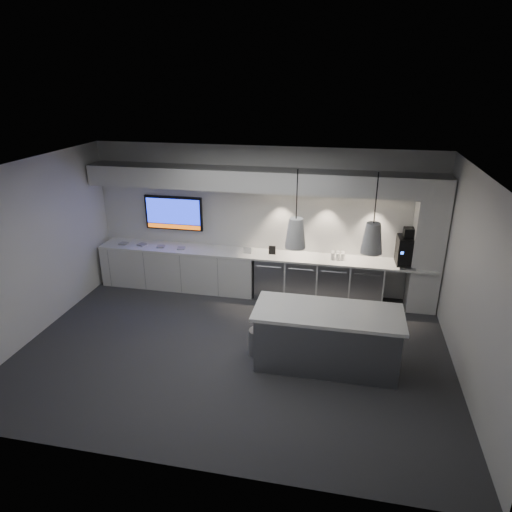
% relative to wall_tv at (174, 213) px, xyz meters
% --- Properties ---
extents(floor, '(7.00, 7.00, 0.00)m').
position_rel_wall_tv_xyz_m(floor, '(1.90, -2.45, -1.56)').
color(floor, '#2F2F32').
rests_on(floor, ground).
extents(ceiling, '(7.00, 7.00, 0.00)m').
position_rel_wall_tv_xyz_m(ceiling, '(1.90, -2.45, 1.44)').
color(ceiling, black).
rests_on(ceiling, wall_back).
extents(wall_back, '(7.00, 0.00, 7.00)m').
position_rel_wall_tv_xyz_m(wall_back, '(1.90, 0.05, -0.06)').
color(wall_back, silver).
rests_on(wall_back, floor).
extents(wall_front, '(7.00, 0.00, 7.00)m').
position_rel_wall_tv_xyz_m(wall_front, '(1.90, -4.95, -0.06)').
color(wall_front, silver).
rests_on(wall_front, floor).
extents(wall_left, '(0.00, 7.00, 7.00)m').
position_rel_wall_tv_xyz_m(wall_left, '(-1.60, -2.45, -0.06)').
color(wall_left, silver).
rests_on(wall_left, floor).
extents(wall_right, '(0.00, 7.00, 7.00)m').
position_rel_wall_tv_xyz_m(wall_right, '(5.40, -2.45, -0.06)').
color(wall_right, silver).
rests_on(wall_right, floor).
extents(back_counter, '(6.80, 0.65, 0.04)m').
position_rel_wall_tv_xyz_m(back_counter, '(1.90, -0.27, -0.68)').
color(back_counter, white).
rests_on(back_counter, left_base_cabinets).
extents(left_base_cabinets, '(3.30, 0.63, 0.86)m').
position_rel_wall_tv_xyz_m(left_base_cabinets, '(0.15, -0.27, -1.13)').
color(left_base_cabinets, silver).
rests_on(left_base_cabinets, floor).
extents(fridge_unit_a, '(0.60, 0.61, 0.85)m').
position_rel_wall_tv_xyz_m(fridge_unit_a, '(2.15, -0.27, -1.13)').
color(fridge_unit_a, gray).
rests_on(fridge_unit_a, floor).
extents(fridge_unit_b, '(0.60, 0.61, 0.85)m').
position_rel_wall_tv_xyz_m(fridge_unit_b, '(2.78, -0.27, -1.13)').
color(fridge_unit_b, gray).
rests_on(fridge_unit_b, floor).
extents(fridge_unit_c, '(0.60, 0.61, 0.85)m').
position_rel_wall_tv_xyz_m(fridge_unit_c, '(3.41, -0.27, -1.13)').
color(fridge_unit_c, gray).
rests_on(fridge_unit_c, floor).
extents(fridge_unit_d, '(0.60, 0.61, 0.85)m').
position_rel_wall_tv_xyz_m(fridge_unit_d, '(4.04, -0.27, -1.13)').
color(fridge_unit_d, gray).
rests_on(fridge_unit_d, floor).
extents(backsplash, '(4.60, 0.03, 1.30)m').
position_rel_wall_tv_xyz_m(backsplash, '(3.10, 0.03, -0.01)').
color(backsplash, silver).
rests_on(backsplash, wall_back).
extents(soffit, '(6.90, 0.60, 0.40)m').
position_rel_wall_tv_xyz_m(soffit, '(1.90, -0.25, 0.84)').
color(soffit, silver).
rests_on(soffit, wall_back).
extents(column, '(0.55, 0.55, 2.60)m').
position_rel_wall_tv_xyz_m(column, '(5.10, -0.25, -0.26)').
color(column, silver).
rests_on(column, floor).
extents(wall_tv, '(1.25, 0.07, 0.72)m').
position_rel_wall_tv_xyz_m(wall_tv, '(0.00, 0.00, 0.00)').
color(wall_tv, black).
rests_on(wall_tv, wall_back).
extents(island, '(2.24, 0.96, 0.95)m').
position_rel_wall_tv_xyz_m(island, '(3.41, -2.55, -1.08)').
color(island, gray).
rests_on(island, floor).
extents(bin, '(0.31, 0.31, 0.44)m').
position_rel_wall_tv_xyz_m(bin, '(2.32, -2.46, -1.34)').
color(bin, gray).
rests_on(bin, floor).
extents(coffee_machine, '(0.41, 0.58, 0.71)m').
position_rel_wall_tv_xyz_m(coffee_machine, '(4.75, -0.25, -0.37)').
color(coffee_machine, black).
rests_on(coffee_machine, back_counter).
extents(sign_black, '(0.14, 0.02, 0.18)m').
position_rel_wall_tv_xyz_m(sign_black, '(2.16, -0.28, -0.57)').
color(sign_black, black).
rests_on(sign_black, back_counter).
extents(sign_white, '(0.18, 0.05, 0.14)m').
position_rel_wall_tv_xyz_m(sign_white, '(1.66, -0.32, -0.59)').
color(sign_white, white).
rests_on(sign_white, back_counter).
extents(cup_cluster, '(0.26, 0.17, 0.14)m').
position_rel_wall_tv_xyz_m(cup_cluster, '(3.46, -0.27, -0.59)').
color(cup_cluster, white).
rests_on(cup_cluster, back_counter).
extents(tray_a, '(0.18, 0.18, 0.02)m').
position_rel_wall_tv_xyz_m(tray_a, '(-1.06, -0.31, -0.65)').
color(tray_a, gray).
rests_on(tray_a, back_counter).
extents(tray_b, '(0.20, 0.20, 0.02)m').
position_rel_wall_tv_xyz_m(tray_b, '(-0.64, -0.29, -0.65)').
color(tray_b, gray).
rests_on(tray_b, back_counter).
extents(tray_c, '(0.19, 0.19, 0.02)m').
position_rel_wall_tv_xyz_m(tray_c, '(-0.21, -0.33, -0.65)').
color(tray_c, gray).
rests_on(tray_c, back_counter).
extents(tray_d, '(0.19, 0.19, 0.02)m').
position_rel_wall_tv_xyz_m(tray_d, '(0.25, -0.34, -0.65)').
color(tray_d, gray).
rests_on(tray_d, back_counter).
extents(pendant_left, '(0.30, 0.30, 1.14)m').
position_rel_wall_tv_xyz_m(pendant_left, '(2.88, -2.55, 0.59)').
color(pendant_left, silver).
rests_on(pendant_left, ceiling).
extents(pendant_right, '(0.30, 0.30, 1.14)m').
position_rel_wall_tv_xyz_m(pendant_right, '(3.94, -2.55, 0.59)').
color(pendant_right, silver).
rests_on(pendant_right, ceiling).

